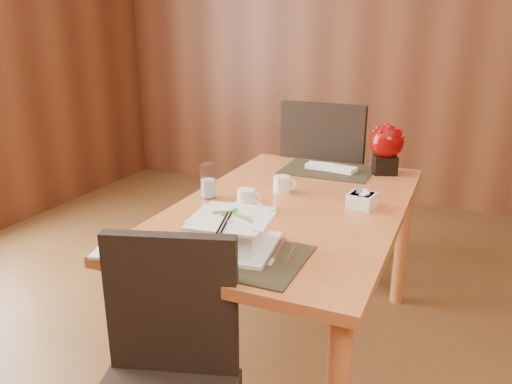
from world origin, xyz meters
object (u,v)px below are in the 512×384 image
at_px(sugar_caddy, 362,200).
at_px(bread_plate, 120,249).
at_px(near_chair, 165,374).
at_px(berry_decor, 386,146).
at_px(coffee_cup, 246,200).
at_px(creamer_jug, 282,184).
at_px(far_chair, 326,179).
at_px(water_glass, 208,181).
at_px(dining_table, 291,225).
at_px(soup_setting, 232,233).

distance_m(sugar_caddy, bread_plate, 0.98).
bearing_deg(near_chair, berry_decor, 59.63).
bearing_deg(coffee_cup, creamer_jug, 76.82).
xyz_separation_m(berry_decor, near_chair, (-0.35, -1.50, -0.39)).
bearing_deg(near_chair, far_chair, 73.46).
height_order(water_glass, sugar_caddy, water_glass).
xyz_separation_m(dining_table, coffee_cup, (-0.16, -0.12, 0.13)).
height_order(dining_table, far_chair, far_chair).
xyz_separation_m(creamer_jug, far_chair, (0.00, 0.75, -0.19)).
bearing_deg(dining_table, far_chair, 95.98).
bearing_deg(far_chair, dining_table, 96.28).
xyz_separation_m(coffee_cup, berry_decor, (0.43, 0.74, 0.11)).
bearing_deg(berry_decor, sugar_caddy, -89.95).
bearing_deg(bread_plate, soup_setting, 25.88).
bearing_deg(soup_setting, creamer_jug, 87.94).
relative_size(dining_table, creamer_jug, 15.19).
relative_size(dining_table, water_glass, 9.71).
bearing_deg(water_glass, berry_decor, 47.29).
bearing_deg(dining_table, soup_setting, -94.04).
relative_size(bread_plate, far_chair, 0.15).
relative_size(dining_table, far_chair, 1.41).
distance_m(dining_table, berry_decor, 0.72).
distance_m(dining_table, sugar_caddy, 0.31).
relative_size(dining_table, bread_plate, 9.62).
bearing_deg(coffee_cup, berry_decor, 59.67).
bearing_deg(far_chair, water_glass, 74.76).
relative_size(soup_setting, creamer_jug, 3.21).
height_order(sugar_caddy, bread_plate, sugar_caddy).
distance_m(dining_table, soup_setting, 0.53).
distance_m(soup_setting, berry_decor, 1.17).
distance_m(soup_setting, far_chair, 1.41).
xyz_separation_m(dining_table, soup_setting, (-0.04, -0.50, 0.15)).
relative_size(water_glass, bread_plate, 0.99).
bearing_deg(water_glass, far_chair, 74.46).
relative_size(water_glass, far_chair, 0.15).
height_order(near_chair, far_chair, far_chair).
bearing_deg(far_chair, creamer_jug, 90.07).
bearing_deg(sugar_caddy, coffee_cup, -156.13).
height_order(coffee_cup, near_chair, near_chair).
bearing_deg(berry_decor, far_chair, 144.15).
bearing_deg(sugar_caddy, near_chair, -110.34).
bearing_deg(creamer_jug, berry_decor, 56.33).
distance_m(dining_table, far_chair, 0.89).
bearing_deg(near_chair, water_glass, 92.33).
bearing_deg(water_glass, near_chair, -70.49).
bearing_deg(near_chair, creamer_jug, 74.11).
distance_m(coffee_cup, bread_plate, 0.58).
xyz_separation_m(dining_table, sugar_caddy, (0.28, 0.07, 0.13)).
bearing_deg(coffee_cup, dining_table, 38.31).
height_order(coffee_cup, sugar_caddy, coffee_cup).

